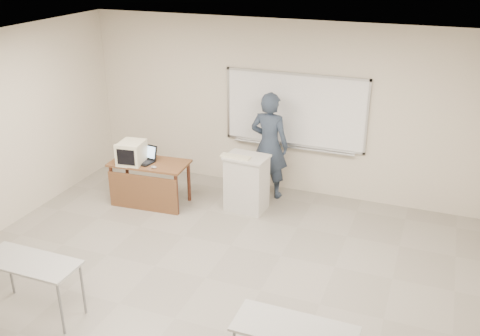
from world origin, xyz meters
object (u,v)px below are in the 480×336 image
at_px(podium, 247,183).
at_px(instructor_desk, 147,177).
at_px(presenter, 269,145).
at_px(laptop, 144,158).
at_px(whiteboard, 295,111).
at_px(mouse, 154,167).
at_px(keyboard, 235,157).
at_px(crt_monitor, 132,153).

bearing_deg(podium, instructor_desk, -159.21).
bearing_deg(presenter, laptop, 33.13).
bearing_deg(whiteboard, mouse, -140.47).
bearing_deg(whiteboard, podium, -116.62).
xyz_separation_m(mouse, presenter, (1.57, 1.22, 0.17)).
relative_size(mouse, presenter, 0.05).
distance_m(whiteboard, instructor_desk, 2.74).
bearing_deg(laptop, presenter, 38.34).
bearing_deg(laptop, keyboard, 18.99).
distance_m(laptop, mouse, 0.36).
xyz_separation_m(laptop, mouse, (0.30, -0.20, -0.04)).
height_order(instructor_desk, presenter, presenter).
bearing_deg(whiteboard, instructor_desk, -144.87).
xyz_separation_m(instructor_desk, podium, (1.60, 0.48, -0.04)).
distance_m(instructor_desk, keyboard, 1.56).
relative_size(podium, laptop, 2.65).
height_order(instructor_desk, podium, podium).
distance_m(laptop, keyboard, 1.58).
bearing_deg(laptop, podium, 22.10).
bearing_deg(keyboard, podium, 40.57).
distance_m(whiteboard, podium, 1.50).
relative_size(crt_monitor, laptop, 1.26).
height_order(whiteboard, keyboard, whiteboard).
height_order(laptop, presenter, presenter).
bearing_deg(instructor_desk, crt_monitor, 179.38).
relative_size(laptop, keyboard, 0.73).
height_order(instructor_desk, mouse, mouse).
bearing_deg(mouse, instructor_desk, 139.27).
relative_size(instructor_desk, mouse, 13.17).
relative_size(instructor_desk, crt_monitor, 2.86).
bearing_deg(instructor_desk, mouse, -28.48).
distance_m(keyboard, presenter, 0.83).
distance_m(instructor_desk, crt_monitor, 0.48).
distance_m(podium, mouse, 1.54).
distance_m(whiteboard, mouse, 2.56).
xyz_separation_m(podium, presenter, (0.17, 0.65, 0.46)).
relative_size(crt_monitor, mouse, 4.60).
bearing_deg(instructor_desk, whiteboard, 31.01).
xyz_separation_m(podium, laptop, (-1.70, -0.37, 0.33)).
bearing_deg(presenter, mouse, 42.33).
distance_m(crt_monitor, laptop, 0.23).
xyz_separation_m(instructor_desk, laptop, (-0.10, 0.11, 0.29)).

